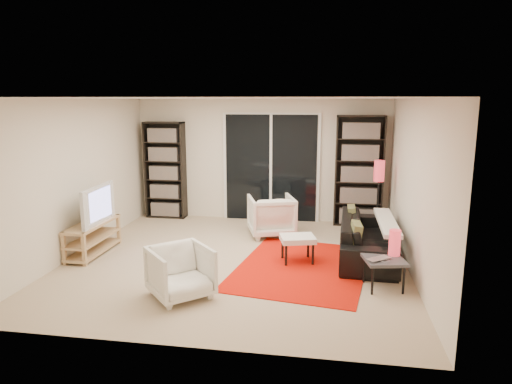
# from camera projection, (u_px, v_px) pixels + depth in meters

# --- Properties ---
(floor) EXTENTS (5.00, 5.00, 0.00)m
(floor) POSITION_uv_depth(u_px,v_px,m) (237.00, 260.00, 6.88)
(floor) COLOR #BDAD8C
(floor) RESTS_ON ground
(wall_back) EXTENTS (5.00, 0.02, 2.40)m
(wall_back) POSITION_uv_depth(u_px,v_px,m) (261.00, 160.00, 9.06)
(wall_back) COLOR beige
(wall_back) RESTS_ON ground
(wall_front) EXTENTS (5.00, 0.02, 2.40)m
(wall_front) POSITION_uv_depth(u_px,v_px,m) (181.00, 229.00, 4.23)
(wall_front) COLOR beige
(wall_front) RESTS_ON ground
(wall_left) EXTENTS (0.02, 5.00, 2.40)m
(wall_left) POSITION_uv_depth(u_px,v_px,m) (77.00, 177.00, 7.04)
(wall_left) COLOR beige
(wall_left) RESTS_ON ground
(wall_right) EXTENTS (0.02, 5.00, 2.40)m
(wall_right) POSITION_uv_depth(u_px,v_px,m) (414.00, 187.00, 6.25)
(wall_right) COLOR beige
(wall_right) RESTS_ON ground
(ceiling) EXTENTS (5.00, 5.00, 0.02)m
(ceiling) POSITION_uv_depth(u_px,v_px,m) (235.00, 98.00, 6.41)
(ceiling) COLOR white
(ceiling) RESTS_ON wall_back
(sliding_door) EXTENTS (1.92, 0.08, 2.16)m
(sliding_door) POSITION_uv_depth(u_px,v_px,m) (271.00, 168.00, 9.03)
(sliding_door) COLOR white
(sliding_door) RESTS_ON ground
(bookshelf_left) EXTENTS (0.80, 0.30, 1.95)m
(bookshelf_left) POSITION_uv_depth(u_px,v_px,m) (165.00, 170.00, 9.25)
(bookshelf_left) COLOR black
(bookshelf_left) RESTS_ON ground
(bookshelf_right) EXTENTS (0.90, 0.30, 2.10)m
(bookshelf_right) POSITION_uv_depth(u_px,v_px,m) (359.00, 171.00, 8.63)
(bookshelf_right) COLOR black
(bookshelf_right) RESTS_ON ground
(tv_stand) EXTENTS (0.38, 1.18, 0.50)m
(tv_stand) POSITION_uv_depth(u_px,v_px,m) (93.00, 237.00, 7.15)
(tv_stand) COLOR #D7B480
(tv_stand) RESTS_ON floor
(tv) EXTENTS (0.17, 1.02, 0.58)m
(tv) POSITION_uv_depth(u_px,v_px,m) (92.00, 204.00, 7.04)
(tv) COLOR black
(tv) RESTS_ON tv_stand
(rug) EXTENTS (2.12, 2.64, 0.01)m
(rug) POSITION_uv_depth(u_px,v_px,m) (302.00, 267.00, 6.58)
(rug) COLOR red
(rug) RESTS_ON floor
(sofa) EXTENTS (0.90, 2.11, 0.61)m
(sofa) POSITION_uv_depth(u_px,v_px,m) (368.00, 237.00, 7.00)
(sofa) COLOR black
(sofa) RESTS_ON floor
(armchair_back) EXTENTS (0.97, 0.99, 0.72)m
(armchair_back) POSITION_uv_depth(u_px,v_px,m) (271.00, 216.00, 8.09)
(armchair_back) COLOR white
(armchair_back) RESTS_ON floor
(armchair_front) EXTENTS (0.97, 0.97, 0.64)m
(armchair_front) POSITION_uv_depth(u_px,v_px,m) (181.00, 272.00, 5.55)
(armchair_front) COLOR white
(armchair_front) RESTS_ON floor
(ottoman) EXTENTS (0.58, 0.52, 0.40)m
(ottoman) POSITION_uv_depth(u_px,v_px,m) (298.00, 240.00, 6.75)
(ottoman) COLOR white
(ottoman) RESTS_ON floor
(side_table) EXTENTS (0.58, 0.58, 0.40)m
(side_table) POSITION_uv_depth(u_px,v_px,m) (384.00, 262.00, 5.80)
(side_table) COLOR #3F3F43
(side_table) RESTS_ON floor
(laptop) EXTENTS (0.38, 0.36, 0.03)m
(laptop) POSITION_uv_depth(u_px,v_px,m) (381.00, 260.00, 5.69)
(laptop) COLOR silver
(laptop) RESTS_ON side_table
(table_lamp) EXTENTS (0.15, 0.15, 0.34)m
(table_lamp) POSITION_uv_depth(u_px,v_px,m) (395.00, 243.00, 5.88)
(table_lamp) COLOR red
(table_lamp) RESTS_ON side_table
(floor_lamp) EXTENTS (0.20, 0.20, 1.35)m
(floor_lamp) POSITION_uv_depth(u_px,v_px,m) (379.00, 179.00, 7.93)
(floor_lamp) COLOR black
(floor_lamp) RESTS_ON floor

